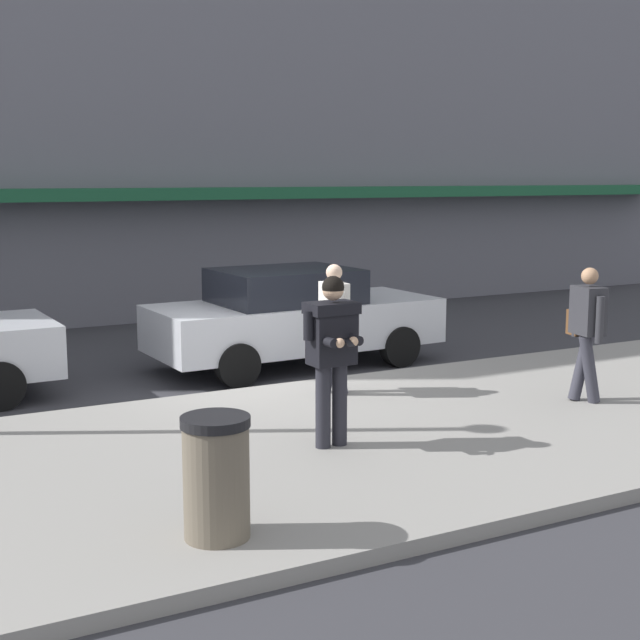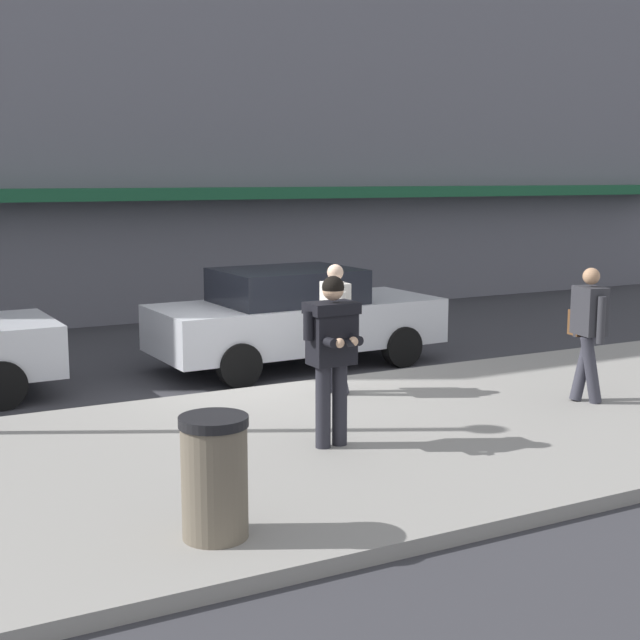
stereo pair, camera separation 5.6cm
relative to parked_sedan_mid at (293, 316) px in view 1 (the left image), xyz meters
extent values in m
plane|color=#333338|center=(-1.11, -1.30, -0.79)|extent=(80.00, 80.00, 0.00)
cube|color=gray|center=(-0.11, -4.15, -0.72)|extent=(32.00, 5.30, 0.14)
cube|color=silver|center=(-0.11, -1.25, -0.79)|extent=(28.00, 0.12, 0.01)
cube|color=#195133|center=(-0.11, 4.85, 1.81)|extent=(26.60, 0.70, 0.24)
cube|color=silver|center=(0.04, 0.00, -0.12)|extent=(4.56, 1.97, 0.70)
cube|color=black|center=(-0.14, 0.00, 0.49)|extent=(2.13, 1.71, 0.52)
cylinder|color=black|center=(1.41, 0.90, -0.47)|extent=(0.65, 0.24, 0.64)
cylinder|color=black|center=(1.46, -0.81, -0.47)|extent=(0.65, 0.24, 0.64)
cylinder|color=black|center=(-1.38, 0.81, -0.47)|extent=(0.65, 0.24, 0.64)
cylinder|color=black|center=(-1.32, -0.90, -0.47)|extent=(0.65, 0.24, 0.64)
cylinder|color=#23232B|center=(-1.62, -4.34, -0.21)|extent=(0.16, 0.16, 0.88)
cylinder|color=#23232B|center=(-1.82, -4.35, -0.21)|extent=(0.16, 0.16, 0.88)
cube|color=black|center=(-1.72, -4.34, 0.55)|extent=(0.47, 0.31, 0.64)
cube|color=black|center=(-1.72, -4.34, 0.82)|extent=(0.53, 0.35, 0.12)
cylinder|color=black|center=(-1.45, -4.34, 0.66)|extent=(0.11, 0.11, 0.30)
cylinder|color=black|center=(-1.57, -4.50, 0.51)|extent=(0.11, 0.30, 0.10)
sphere|color=tan|center=(-1.63, -4.64, 0.51)|extent=(0.10, 0.10, 0.10)
cylinder|color=black|center=(-1.99, -4.35, 0.66)|extent=(0.11, 0.11, 0.30)
cylinder|color=black|center=(-1.86, -4.51, 0.51)|extent=(0.11, 0.30, 0.10)
sphere|color=tan|center=(-1.79, -4.65, 0.51)|extent=(0.10, 0.10, 0.10)
cube|color=black|center=(-1.71, -4.68, 0.51)|extent=(0.08, 0.14, 0.07)
sphere|color=tan|center=(-1.72, -4.37, 1.01)|extent=(0.22, 0.22, 0.22)
sphere|color=black|center=(-1.72, -4.37, 1.04)|extent=(0.23, 0.23, 0.23)
cylinder|color=#33333D|center=(-0.56, -2.26, -0.22)|extent=(0.34, 0.20, 0.87)
cylinder|color=#33333D|center=(-0.59, -2.43, -0.22)|extent=(0.34, 0.20, 0.87)
cube|color=silver|center=(-0.58, -2.35, 0.51)|extent=(0.34, 0.46, 0.60)
cylinder|color=silver|center=(-0.54, -2.10, 0.43)|extent=(0.10, 0.10, 0.58)
cylinder|color=silver|center=(-0.61, -2.59, 0.43)|extent=(0.10, 0.10, 0.58)
sphere|color=beige|center=(-0.58, -2.35, 0.94)|extent=(0.21, 0.21, 0.21)
cylinder|color=#33333D|center=(1.99, -4.29, -0.22)|extent=(0.35, 0.21, 0.87)
cylinder|color=#33333D|center=(2.02, -4.12, -0.22)|extent=(0.35, 0.21, 0.87)
cube|color=#2D2D33|center=(2.00, -4.21, 0.51)|extent=(0.36, 0.47, 0.60)
cylinder|color=#2D2D33|center=(1.95, -4.45, 0.43)|extent=(0.10, 0.10, 0.58)
cylinder|color=#2D2D33|center=(2.05, -3.96, 0.43)|extent=(0.10, 0.10, 0.58)
sphere|color=tan|center=(2.00, -4.21, 0.94)|extent=(0.21, 0.21, 0.21)
cube|color=brown|center=(2.08, -3.92, 0.31)|extent=(0.16, 0.26, 0.32)
cylinder|color=#665B4C|center=(-3.67, -6.02, -0.20)|extent=(0.52, 0.52, 0.90)
cylinder|color=black|center=(-3.67, -6.02, 0.29)|extent=(0.55, 0.55, 0.08)
camera|label=1|loc=(-6.10, -12.26, 2.16)|focal=50.00mm
camera|label=2|loc=(-6.05, -12.28, 2.16)|focal=50.00mm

